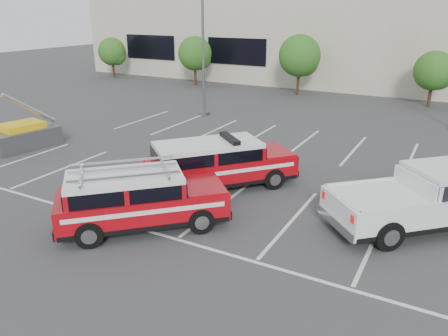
% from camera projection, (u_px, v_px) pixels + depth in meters
% --- Properties ---
extents(ground, '(120.00, 120.00, 0.00)m').
position_uv_depth(ground, '(221.00, 205.00, 15.91)').
color(ground, '#39393B').
rests_on(ground, ground).
extents(stall_markings, '(23.00, 15.00, 0.01)m').
position_uv_depth(stall_markings, '(270.00, 168.00, 19.61)').
color(stall_markings, silver).
rests_on(stall_markings, ground).
extents(convention_building, '(60.00, 16.99, 13.20)m').
position_uv_depth(convention_building, '(390.00, 32.00, 40.43)').
color(convention_building, beige).
rests_on(convention_building, ground).
extents(tree_far_left, '(2.77, 2.77, 3.99)m').
position_uv_depth(tree_far_left, '(113.00, 53.00, 44.45)').
color(tree_far_left, '#3F2B19').
rests_on(tree_far_left, ground).
extents(tree_left, '(3.07, 3.07, 4.42)m').
position_uv_depth(tree_left, '(196.00, 55.00, 39.84)').
color(tree_left, '#3F2B19').
rests_on(tree_left, ground).
extents(tree_mid_left, '(3.37, 3.37, 4.85)m').
position_uv_depth(tree_mid_left, '(301.00, 57.00, 35.23)').
color(tree_mid_left, '#3F2B19').
rests_on(tree_mid_left, ground).
extents(tree_mid_right, '(2.77, 2.77, 3.99)m').
position_uv_depth(tree_mid_right, '(435.00, 72.00, 30.89)').
color(tree_mid_right, '#3F2B19').
rests_on(tree_mid_right, ground).
extents(light_pole_left, '(0.90, 0.60, 10.24)m').
position_uv_depth(light_pole_left, '(203.00, 35.00, 27.62)').
color(light_pole_left, '#59595E').
rests_on(light_pole_left, ground).
extents(fire_chief_suv, '(5.43, 5.81, 2.06)m').
position_uv_depth(fire_chief_suv, '(218.00, 167.00, 17.32)').
color(fire_chief_suv, '#9C070F').
rests_on(fire_chief_suv, ground).
extents(white_pickup, '(6.26, 6.10, 1.99)m').
position_uv_depth(white_pickup, '(429.00, 203.00, 14.19)').
color(white_pickup, silver).
rests_on(white_pickup, ground).
extents(ladder_suv, '(5.29, 5.22, 2.10)m').
position_uv_depth(ladder_suv, '(139.00, 203.00, 14.12)').
color(ladder_suv, '#9C070F').
rests_on(ladder_suv, ground).
extents(utility_rig, '(3.42, 3.58, 2.91)m').
position_uv_depth(utility_rig, '(21.00, 136.00, 22.39)').
color(utility_rig, '#59595E').
rests_on(utility_rig, ground).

